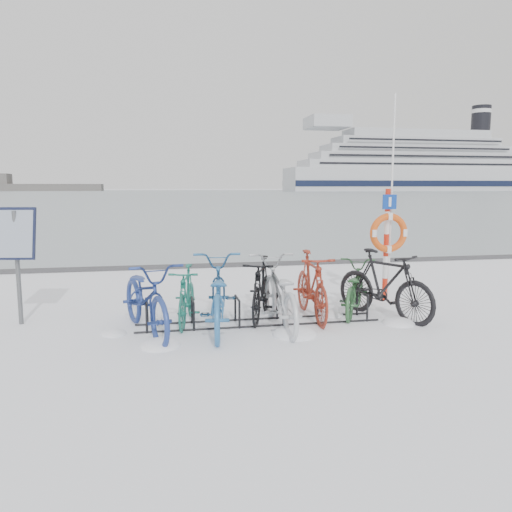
% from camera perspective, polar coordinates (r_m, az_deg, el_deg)
% --- Properties ---
extents(ground, '(900.00, 900.00, 0.00)m').
position_cam_1_polar(ground, '(8.29, 0.34, -7.71)').
color(ground, white).
rests_on(ground, ground).
extents(ice_sheet, '(400.00, 298.00, 0.02)m').
position_cam_1_polar(ice_sheet, '(162.85, -10.46, 7.04)').
color(ice_sheet, '#9DABB2').
rests_on(ice_sheet, ground).
extents(quay_edge, '(400.00, 0.25, 0.10)m').
position_cam_1_polar(quay_edge, '(13.99, -4.39, -1.07)').
color(quay_edge, '#3F3F42').
rests_on(quay_edge, ground).
extents(bike_rack, '(4.00, 0.48, 0.46)m').
position_cam_1_polar(bike_rack, '(8.24, 0.35, -6.50)').
color(bike_rack, black).
rests_on(bike_rack, ground).
extents(info_board, '(0.67, 0.33, 1.91)m').
position_cam_1_polar(info_board, '(8.86, -25.79, 1.58)').
color(info_board, '#595B5E').
rests_on(info_board, ground).
extents(lifebuoy_station, '(0.77, 0.22, 3.99)m').
position_cam_1_polar(lifebuoy_station, '(10.02, 14.88, 2.55)').
color(lifebuoy_station, red).
rests_on(lifebuoy_station, ground).
extents(cruise_ferry, '(125.07, 23.62, 41.09)m').
position_cam_1_polar(cruise_ferry, '(254.77, 17.53, 9.61)').
color(cruise_ferry, silver).
rests_on(cruise_ferry, ground).
extents(bike_0, '(1.40, 2.38, 1.18)m').
position_cam_1_polar(bike_0, '(7.84, -12.44, -4.37)').
color(bike_0, navy).
rests_on(bike_0, ground).
extents(bike_1, '(0.77, 1.69, 0.98)m').
position_cam_1_polar(bike_1, '(8.32, -7.94, -4.25)').
color(bike_1, '#1A6C59').
rests_on(bike_1, ground).
extents(bike_2, '(1.06, 2.33, 1.18)m').
position_cam_1_polar(bike_2, '(7.85, -4.50, -4.18)').
color(bike_2, '#2C69A2').
rests_on(bike_2, ground).
extents(bike_3, '(1.09, 1.85, 1.08)m').
position_cam_1_polar(bike_3, '(8.54, 0.62, -3.53)').
color(bike_3, black).
rests_on(bike_3, ground).
extents(bike_4, '(0.78, 2.21, 1.15)m').
position_cam_1_polar(bike_4, '(8.02, 2.61, -4.00)').
color(bike_4, '#BABEC3').
rests_on(bike_4, ground).
extents(bike_5, '(0.63, 1.98, 1.18)m').
position_cam_1_polar(bike_5, '(8.59, 6.36, -3.17)').
color(bike_5, maroon).
rests_on(bike_5, ground).
extents(bike_6, '(1.44, 1.90, 0.96)m').
position_cam_1_polar(bike_6, '(9.04, 11.11, -3.42)').
color(bike_6, '#2C5B31').
rests_on(bike_6, ground).
extents(bike_7, '(1.42, 2.04, 1.21)m').
position_cam_1_polar(bike_7, '(8.83, 14.46, -2.98)').
color(bike_7, black).
rests_on(bike_7, ground).
extents(snow_drifts, '(5.57, 1.92, 0.24)m').
position_cam_1_polar(snow_drifts, '(7.98, 4.31, -8.36)').
color(snow_drifts, white).
rests_on(snow_drifts, ground).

